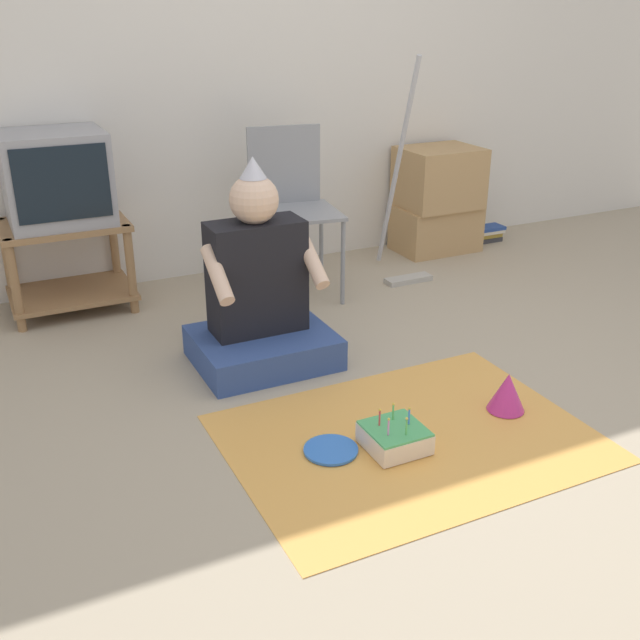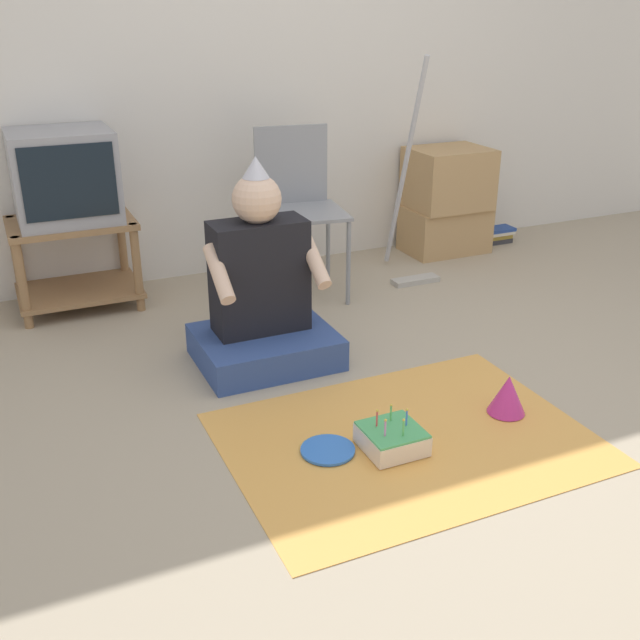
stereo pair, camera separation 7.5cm
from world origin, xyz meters
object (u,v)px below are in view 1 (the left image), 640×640
object	(u,v)px
birthday_cake	(395,437)
party_hat_blue	(507,392)
cardboard_box_stack	(438,199)
book_pile	(488,233)
tv	(56,178)
paper_plate	(331,450)
folding_chair	(290,198)
person_seated	(259,299)
dust_mop	(402,216)

from	to	relation	value
birthday_cake	party_hat_blue	bearing A→B (deg)	4.48
cardboard_box_stack	book_pile	size ratio (longest dim) A/B	3.30
tv	paper_plate	bearing A→B (deg)	-71.58
birthday_cake	party_hat_blue	distance (m)	0.54
folding_chair	paper_plate	world-z (taller)	folding_chair
book_pile	party_hat_blue	size ratio (longest dim) A/B	1.27
folding_chair	person_seated	bearing A→B (deg)	-122.79
cardboard_box_stack	paper_plate	size ratio (longest dim) A/B	3.33
cardboard_box_stack	book_pile	distance (m)	0.52
cardboard_box_stack	party_hat_blue	bearing A→B (deg)	-116.17
folding_chair	dust_mop	bearing A→B (deg)	-5.83
birthday_cake	book_pile	bearing A→B (deg)	45.42
folding_chair	party_hat_blue	world-z (taller)	folding_chair
dust_mop	party_hat_blue	distance (m)	1.61
dust_mop	book_pile	xyz separation A→B (m)	(0.91, 0.35, -0.31)
dust_mop	birthday_cake	xyz separation A→B (m)	(-0.98, -1.56, -0.32)
tv	person_seated	distance (m)	1.27
folding_chair	party_hat_blue	bearing A→B (deg)	-81.92
paper_plate	birthday_cake	bearing A→B (deg)	-19.63
book_pile	paper_plate	distance (m)	2.80
book_pile	person_seated	xyz separation A→B (m)	(-2.05, -1.02, 0.24)
party_hat_blue	folding_chair	bearing A→B (deg)	98.08
tv	folding_chair	world-z (taller)	tv
dust_mop	birthday_cake	size ratio (longest dim) A/B	5.95
person_seated	cardboard_box_stack	bearing A→B (deg)	32.10
tv	paper_plate	world-z (taller)	tv
dust_mop	person_seated	distance (m)	1.33
book_pile	party_hat_blue	distance (m)	2.31
folding_chair	party_hat_blue	distance (m)	1.67
tv	person_seated	xyz separation A→B (m)	(0.66, -1.01, -0.40)
party_hat_blue	cardboard_box_stack	bearing A→B (deg)	63.83
birthday_cake	paper_plate	bearing A→B (deg)	160.37
paper_plate	folding_chair	bearing A→B (deg)	71.10
book_pile	party_hat_blue	world-z (taller)	party_hat_blue
person_seated	party_hat_blue	world-z (taller)	person_seated
dust_mop	birthday_cake	world-z (taller)	dust_mop
book_pile	birthday_cake	size ratio (longest dim) A/B	0.96
book_pile	birthday_cake	distance (m)	2.69
folding_chair	person_seated	distance (m)	0.91
tv	party_hat_blue	bearing A→B (deg)	-53.73
dust_mop	tv	bearing A→B (deg)	169.36
tv	cardboard_box_stack	distance (m)	2.31
dust_mop	paper_plate	bearing A→B (deg)	-128.86
folding_chair	dust_mop	xyz separation A→B (m)	(0.67, -0.07, -0.16)
birthday_cake	paper_plate	world-z (taller)	birthday_cake
folding_chair	tv	bearing A→B (deg)	166.61
tv	dust_mop	xyz separation A→B (m)	(1.81, -0.34, -0.33)
dust_mop	party_hat_blue	size ratio (longest dim) A/B	7.90
dust_mop	book_pile	size ratio (longest dim) A/B	6.23
book_pile	birthday_cake	bearing A→B (deg)	-134.58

